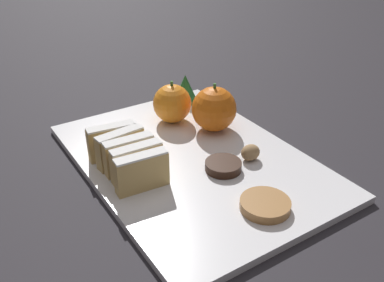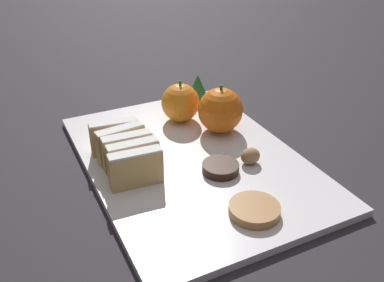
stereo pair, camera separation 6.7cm
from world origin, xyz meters
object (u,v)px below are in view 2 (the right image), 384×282
Objects in this scene: orange_near at (220,110)px; walnut at (250,156)px; chocolate_cookie at (221,168)px; orange_far at (180,103)px.

orange_near reaches higher than walnut.
chocolate_cookie is at bearing -118.81° from orange_near.
orange_near is 1.11× the size of orange_far.
orange_far reaches higher than walnut.
orange_near is 1.56× the size of chocolate_cookie.
walnut is at bearing -79.21° from orange_far.
orange_near is 0.12m from walnut.
walnut is at bearing -95.22° from orange_near.
orange_far is 0.19m from walnut.
chocolate_cookie is at bearing -95.67° from orange_far.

